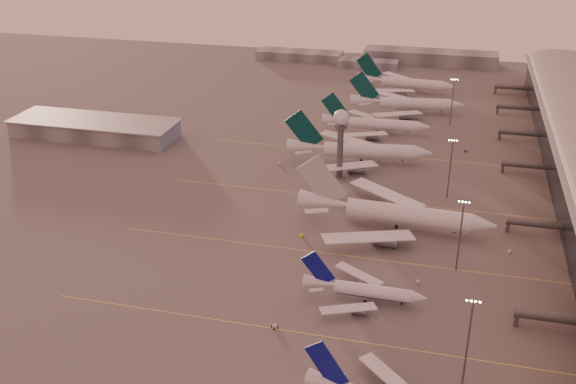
# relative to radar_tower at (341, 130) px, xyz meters

# --- Properties ---
(ground) EXTENTS (700.00, 700.00, 0.00)m
(ground) POSITION_rel_radar_tower_xyz_m (-5.00, -120.00, -20.95)
(ground) COLOR #565454
(ground) RESTS_ON ground
(taxiway_markings) EXTENTS (180.00, 185.25, 0.02)m
(taxiway_markings) POSITION_rel_radar_tower_xyz_m (25.00, -64.00, -20.94)
(taxiway_markings) COLOR #ECE653
(taxiway_markings) RESTS_ON ground
(hangar) EXTENTS (82.00, 27.00, 8.50)m
(hangar) POSITION_rel_radar_tower_xyz_m (-125.00, 20.00, -16.63)
(hangar) COLOR #5B5C61
(hangar) RESTS_ON ground
(radar_tower) EXTENTS (6.40, 6.40, 31.10)m
(radar_tower) POSITION_rel_radar_tower_xyz_m (0.00, 0.00, 0.00)
(radar_tower) COLOR #4F5156
(radar_tower) RESTS_ON ground
(mast_a) EXTENTS (3.60, 0.56, 25.00)m
(mast_a) POSITION_rel_radar_tower_xyz_m (53.00, -120.00, -7.21)
(mast_a) COLOR #4F5156
(mast_a) RESTS_ON ground
(mast_b) EXTENTS (3.60, 0.56, 25.00)m
(mast_b) POSITION_rel_radar_tower_xyz_m (50.00, -65.00, -7.21)
(mast_b) COLOR #4F5156
(mast_b) RESTS_ON ground
(mast_c) EXTENTS (3.60, 0.56, 25.00)m
(mast_c) POSITION_rel_radar_tower_xyz_m (45.00, -10.00, -7.21)
(mast_c) COLOR #4F5156
(mast_c) RESTS_ON ground
(mast_d) EXTENTS (3.60, 0.56, 25.00)m
(mast_d) POSITION_rel_radar_tower_xyz_m (43.00, 80.00, -7.21)
(mast_d) COLOR #4F5156
(mast_d) RESTS_ON ground
(distant_horizon) EXTENTS (165.00, 37.50, 9.00)m
(distant_horizon) POSITION_rel_radar_tower_xyz_m (-2.38, 205.14, -17.06)
(distant_horizon) COLOR #5B5C61
(distant_horizon) RESTS_ON ground
(narrowbody_mid) EXTENTS (37.66, 30.10, 14.72)m
(narrowbody_mid) POSITION_rel_radar_tower_xyz_m (23.79, -90.07, -17.97)
(narrowbody_mid) COLOR silver
(narrowbody_mid) RESTS_ON ground
(widebody_white) EXTENTS (71.56, 57.22, 25.15)m
(widebody_white) POSITION_rel_radar_tower_xyz_m (27.66, -41.55, -16.59)
(widebody_white) COLOR silver
(widebody_white) RESTS_ON ground
(greentail_a) EXTENTS (64.83, 52.05, 23.61)m
(greentail_a) POSITION_rel_radar_tower_xyz_m (5.56, 18.17, -16.78)
(greentail_a) COLOR silver
(greentail_a) RESTS_ON ground
(greentail_b) EXTENTS (54.22, 43.74, 19.69)m
(greentail_b) POSITION_rel_radar_tower_xyz_m (7.55, 58.90, -17.47)
(greentail_b) COLOR silver
(greentail_b) RESTS_ON ground
(greentail_c) EXTENTS (61.29, 49.23, 22.30)m
(greentail_c) POSITION_rel_radar_tower_xyz_m (19.41, 95.27, -17.01)
(greentail_c) COLOR silver
(greentail_c) RESTS_ON ground
(greentail_d) EXTENTS (59.54, 47.93, 21.62)m
(greentail_d) POSITION_rel_radar_tower_xyz_m (14.83, 136.95, -17.13)
(greentail_d) COLOR silver
(greentail_d) RESTS_ON ground
(gsv_tug_mid) EXTENTS (4.02, 3.89, 1.00)m
(gsv_tug_mid) POSITION_rel_radar_tower_xyz_m (1.78, -109.71, -20.43)
(gsv_tug_mid) COLOR silver
(gsv_tug_mid) RESTS_ON ground
(gsv_truck_b) EXTENTS (5.63, 3.30, 2.14)m
(gsv_truck_b) POSITION_rel_radar_tower_xyz_m (39.12, -76.37, -19.86)
(gsv_truck_b) COLOR silver
(gsv_truck_b) RESTS_ON ground
(gsv_truck_c) EXTENTS (5.01, 5.66, 2.26)m
(gsv_truck_c) POSITION_rel_radar_tower_xyz_m (-2.80, -55.63, -19.80)
(gsv_truck_c) COLOR yellow
(gsv_truck_c) RESTS_ON ground
(gsv_catering_b) EXTENTS (5.36, 3.38, 4.08)m
(gsv_catering_b) POSITION_rel_radar_tower_xyz_m (67.16, -49.77, -18.91)
(gsv_catering_b) COLOR silver
(gsv_catering_b) RESTS_ON ground
(gsv_tug_far) EXTENTS (4.11, 4.10, 1.04)m
(gsv_tug_far) POSITION_rel_radar_tower_xyz_m (2.04, -17.94, -20.42)
(gsv_tug_far) COLOR slate
(gsv_tug_far) RESTS_ON ground
(gsv_truck_d) EXTENTS (3.72, 5.94, 2.26)m
(gsv_truck_d) POSITION_rel_radar_tower_xyz_m (-28.42, 7.47, -19.80)
(gsv_truck_d) COLOR silver
(gsv_truck_d) RESTS_ON ground
(gsv_tug_hangar) EXTENTS (3.16, 1.92, 0.90)m
(gsv_tug_hangar) POSITION_rel_radar_tower_xyz_m (51.45, 43.08, -20.49)
(gsv_tug_hangar) COLOR slate
(gsv_tug_hangar) RESTS_ON ground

